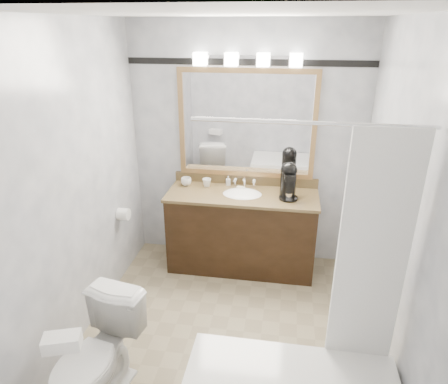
{
  "coord_description": "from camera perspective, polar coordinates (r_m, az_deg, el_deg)",
  "views": [
    {
      "loc": [
        0.41,
        -2.68,
        2.43
      ],
      "look_at": [
        -0.08,
        0.35,
        1.14
      ],
      "focal_mm": 32.0,
      "sensor_mm": 36.0,
      "label": 1
    }
  ],
  "objects": [
    {
      "name": "vanity",
      "position": [
        4.22,
        2.53,
        -5.34
      ],
      "size": [
        1.53,
        0.58,
        0.97
      ],
      "color": "black",
      "rests_on": "ground"
    },
    {
      "name": "cup_left",
      "position": [
        4.26,
        -5.42,
        1.5
      ],
      "size": [
        0.14,
        0.14,
        0.09
      ],
      "primitive_type": "imported",
      "rotation": [
        0.0,
        0.0,
        -0.3
      ],
      "color": "white",
      "rests_on": "vanity"
    },
    {
      "name": "toilet",
      "position": [
        3.0,
        -17.97,
        -21.79
      ],
      "size": [
        0.55,
        0.81,
        0.75
      ],
      "primitive_type": "imported",
      "rotation": [
        0.0,
        0.0,
        -0.19
      ],
      "color": "white",
      "rests_on": "ground"
    },
    {
      "name": "cup_right",
      "position": [
        4.21,
        -2.48,
        1.36
      ],
      "size": [
        0.1,
        0.1,
        0.09
      ],
      "primitive_type": "imported",
      "rotation": [
        0.0,
        0.0,
        -0.05
      ],
      "color": "white",
      "rests_on": "vanity"
    },
    {
      "name": "vanity_light_bar",
      "position": [
        3.94,
        3.36,
        18.43
      ],
      "size": [
        1.02,
        0.14,
        0.12
      ],
      "color": "silver",
      "rests_on": "room"
    },
    {
      "name": "soap_bar",
      "position": [
        4.15,
        2.39,
        0.58
      ],
      "size": [
        0.09,
        0.07,
        0.03
      ],
      "primitive_type": "cube",
      "rotation": [
        0.0,
        0.0,
        -0.27
      ],
      "color": "beige",
      "rests_on": "vanity"
    },
    {
      "name": "room",
      "position": [
        2.96,
        0.43,
        -0.74
      ],
      "size": [
        2.42,
        2.62,
        2.52
      ],
      "color": "gray",
      "rests_on": "ground"
    },
    {
      "name": "coffee_maker",
      "position": [
        3.95,
        9.2,
        1.79
      ],
      "size": [
        0.19,
        0.24,
        0.36
      ],
      "rotation": [
        0.0,
        0.0,
        0.17
      ],
      "color": "black",
      "rests_on": "vanity"
    },
    {
      "name": "mirror",
      "position": [
        4.09,
        3.24,
        9.62
      ],
      "size": [
        1.4,
        0.04,
        1.1
      ],
      "color": "#A67D4B",
      "rests_on": "room"
    },
    {
      "name": "tp_roll",
      "position": [
        4.08,
        -14.17,
        -3.08
      ],
      "size": [
        0.11,
        0.12,
        0.12
      ],
      "primitive_type": "cylinder",
      "rotation": [
        0.0,
        1.57,
        0.0
      ],
      "color": "white",
      "rests_on": "room"
    },
    {
      "name": "soap_bottle_a",
      "position": [
        4.24,
        0.6,
        1.65
      ],
      "size": [
        0.06,
        0.06,
        0.1
      ],
      "primitive_type": "imported",
      "rotation": [
        0.0,
        0.0,
        0.27
      ],
      "color": "white",
      "rests_on": "vanity"
    },
    {
      "name": "tissue_box",
      "position": [
        2.55,
        -22.13,
        -19.23
      ],
      "size": [
        0.23,
        0.17,
        0.08
      ],
      "primitive_type": "cube",
      "rotation": [
        0.0,
        0.0,
        0.33
      ],
      "color": "white",
      "rests_on": "toilet"
    },
    {
      "name": "accent_stripe",
      "position": [
        4.01,
        3.45,
        18.03
      ],
      "size": [
        2.4,
        0.01,
        0.06
      ],
      "primitive_type": "cube",
      "color": "black",
      "rests_on": "room"
    }
  ]
}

